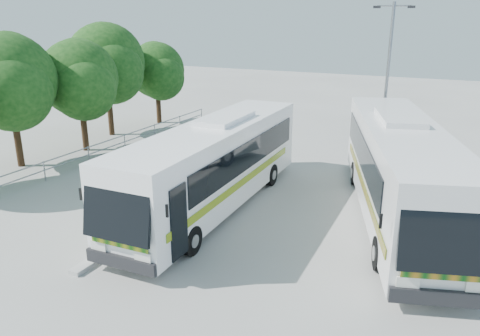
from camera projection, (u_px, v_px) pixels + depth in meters
The scene contains 10 objects.
ground at pixel (228, 218), 18.62m from camera, with size 100.00×100.00×0.00m, color #AAAAA4.
kerb_divider at pixel (203, 191), 21.26m from camera, with size 0.40×16.00×0.15m, color #B2B2AD.
railing at pixel (101, 147), 25.97m from camera, with size 0.06×22.00×1.00m.
tree_far_b at pixel (10, 80), 23.64m from camera, with size 5.33×5.03×6.96m.
tree_far_c at pixel (80, 78), 26.70m from camera, with size 4.97×4.69×6.49m.
tree_far_d at pixel (107, 62), 30.18m from camera, with size 5.62×5.30×7.33m.
tree_far_e at pixel (157, 70), 34.04m from camera, with size 4.54×4.28×5.92m.
coach_main at pixel (214, 164), 19.08m from camera, with size 2.92×12.66×3.49m.
coach_adjacent at pixel (400, 169), 18.03m from camera, with size 6.65×13.53×3.71m.
lamppost at pixel (387, 76), 24.72m from camera, with size 2.03×0.63×8.35m.
Camera 1 is at (7.90, -15.16, 7.65)m, focal length 35.00 mm.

